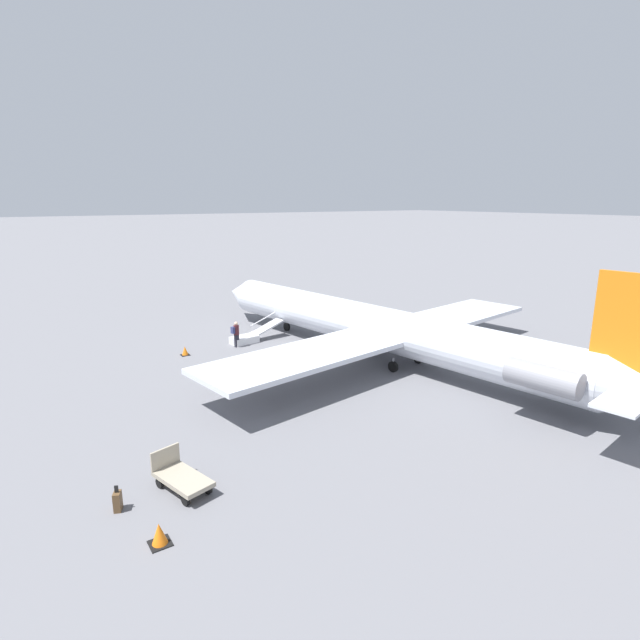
# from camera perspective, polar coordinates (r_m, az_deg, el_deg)

# --- Properties ---
(ground_plane) EXTENTS (600.00, 600.00, 0.00)m
(ground_plane) POSITION_cam_1_polar(r_m,az_deg,el_deg) (31.59, 5.99, -4.24)
(ground_plane) COLOR slate
(airplane_main) EXTENTS (32.89, 25.30, 6.83)m
(airplane_main) POSITION_cam_1_polar(r_m,az_deg,el_deg) (30.40, 7.45, -0.99)
(airplane_main) COLOR silver
(airplane_main) RESTS_ON ground
(boarding_stairs) EXTENTS (1.60, 4.12, 1.70)m
(boarding_stairs) POSITION_cam_1_polar(r_m,az_deg,el_deg) (34.88, -8.10, -1.93)
(boarding_stairs) COLOR silver
(boarding_stairs) RESTS_ON ground
(passenger) EXTENTS (0.37, 0.56, 1.74)m
(passenger) POSITION_cam_1_polar(r_m,az_deg,el_deg) (33.72, -9.58, -1.42)
(passenger) COLOR #23232D
(passenger) RESTS_ON ground
(luggage_cart) EXTENTS (2.41, 1.63, 1.22)m
(luggage_cart) POSITION_cam_1_polar(r_m,az_deg,el_deg) (18.43, -15.61, -16.90)
(luggage_cart) COLOR #9E937F
(luggage_cart) RESTS_ON ground
(suitcase) EXTENTS (0.42, 0.35, 0.88)m
(suitcase) POSITION_cam_1_polar(r_m,az_deg,el_deg) (18.05, -22.12, -18.63)
(suitcase) COLOR brown
(suitcase) RESTS_ON ground
(traffic_cone_near_stairs) EXTENTS (0.53, 0.53, 0.59)m
(traffic_cone_near_stairs) POSITION_cam_1_polar(r_m,az_deg,el_deg) (32.86, -15.17, -3.45)
(traffic_cone_near_stairs) COLOR black
(traffic_cone_near_stairs) RESTS_ON ground
(traffic_cone_near_cart) EXTENTS (0.61, 0.61, 0.67)m
(traffic_cone_near_cart) POSITION_cam_1_polar(r_m,az_deg,el_deg) (16.24, -17.89, -22.30)
(traffic_cone_near_cart) COLOR black
(traffic_cone_near_cart) RESTS_ON ground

